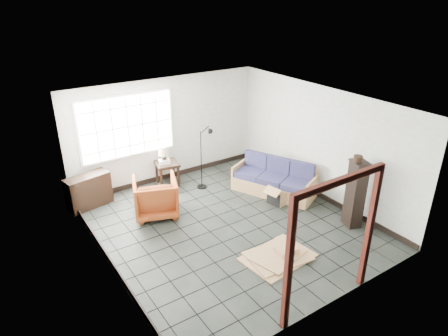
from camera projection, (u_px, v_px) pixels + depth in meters
ground at (228, 225)px, 8.34m from camera, size 5.50×5.50×0.00m
room_shell at (228, 150)px, 7.66m from camera, size 5.02×5.52×2.61m
window_panel at (127, 126)px, 9.21m from camera, size 2.32×0.08×1.52m
doorway_trim at (334, 229)px, 5.72m from camera, size 1.80×0.08×2.20m
futon_sofa at (275, 181)px, 9.54m from camera, size 1.46×2.06×0.86m
armchair at (155, 195)px, 8.56m from camera, size 1.14×1.10×0.93m
side_table at (167, 167)px, 9.85m from camera, size 0.63×0.63×0.59m
table_lamp at (164, 152)px, 9.67m from camera, size 0.36×0.36×0.43m
projector at (164, 162)px, 9.74m from camera, size 0.32×0.28×0.10m
floor_lamp at (206, 155)px, 9.61m from camera, size 0.46×0.29×1.56m
console_shelf at (89, 191)px, 8.91m from camera, size 1.03×0.57×0.75m
tall_shelf at (355, 194)px, 8.06m from camera, size 0.41×0.47×1.44m
pot at (358, 159)px, 7.71m from camera, size 0.22×0.22×0.13m
open_box at (280, 195)px, 9.18m from camera, size 0.84×0.51×0.45m
cardboard_pile at (279, 255)px, 7.32m from camera, size 1.34×1.01×0.18m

